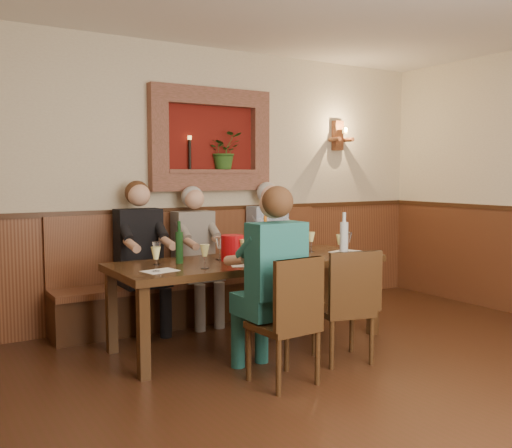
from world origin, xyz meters
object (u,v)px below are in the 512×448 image
(person_bench_mid, at_px, (197,268))
(person_bench_left, at_px, (142,270))
(spittoon_bucket, at_px, (232,248))
(water_bottle, at_px, (344,238))
(bench, at_px, (202,288))
(wine_bottle_green_a, at_px, (265,241))
(person_bench_right, at_px, (272,259))
(chair_near_right, at_px, (343,329))
(chair_near_left, at_px, (285,347))
(dining_table, at_px, (249,268))
(person_chair_front, at_px, (269,298))
(wine_bottle_green_b, at_px, (179,246))

(person_bench_mid, bearing_deg, person_bench_left, -179.81)
(spittoon_bucket, relative_size, water_bottle, 0.56)
(bench, bearing_deg, person_bench_mid, -133.69)
(person_bench_mid, xyz_separation_m, wine_bottle_green_a, (0.23, -0.89, 0.34))
(bench, bearing_deg, person_bench_right, -7.57)
(chair_near_right, relative_size, wine_bottle_green_a, 2.37)
(chair_near_left, height_order, wine_bottle_green_a, wine_bottle_green_a)
(person_bench_left, distance_m, person_bench_right, 1.46)
(dining_table, distance_m, person_chair_front, 0.84)
(chair_near_right, distance_m, spittoon_bucket, 1.15)
(bench, xyz_separation_m, wine_bottle_green_a, (0.13, -1.00, 0.58))
(chair_near_left, distance_m, person_bench_left, 1.88)
(chair_near_left, distance_m, person_chair_front, 0.37)
(person_bench_left, distance_m, wine_bottle_green_a, 1.24)
(chair_near_left, height_order, person_bench_left, person_bench_left)
(spittoon_bucket, distance_m, wine_bottle_green_b, 0.46)
(wine_bottle_green_b, bearing_deg, person_chair_front, -70.11)
(dining_table, relative_size, wine_bottle_green_b, 6.78)
(wine_bottle_green_b, bearing_deg, person_bench_left, 94.29)
(bench, xyz_separation_m, spittoon_bucket, (-0.17, -0.94, 0.53))
(bench, distance_m, person_chair_front, 1.76)
(dining_table, xyz_separation_m, person_bench_right, (0.79, 0.84, -0.09))
(chair_near_right, distance_m, person_bench_right, 1.73)
(person_bench_left, height_order, person_chair_front, person_bench_left)
(bench, xyz_separation_m, wine_bottle_green_b, (-0.62, -0.84, 0.56))
(water_bottle, bearing_deg, person_bench_mid, 130.24)
(person_chair_front, bearing_deg, water_bottle, 23.91)
(person_bench_left, height_order, wine_bottle_green_b, person_bench_left)
(person_chair_front, distance_m, water_bottle, 1.29)
(dining_table, bearing_deg, person_bench_left, 128.71)
(chair_near_left, relative_size, chair_near_right, 1.02)
(person_bench_right, bearing_deg, dining_table, -133.35)
(dining_table, distance_m, wine_bottle_green_a, 0.27)
(person_bench_left, xyz_separation_m, person_bench_mid, (0.57, 0.00, -0.03))
(person_bench_right, bearing_deg, chair_near_left, -120.95)
(chair_near_left, xyz_separation_m, chair_near_right, (0.68, 0.16, -0.01))
(chair_near_left, distance_m, chair_near_right, 0.70)
(chair_near_right, xyz_separation_m, person_bench_mid, (-0.49, 1.65, 0.30))
(person_bench_right, xyz_separation_m, person_chair_front, (-1.09, -1.62, 0.00))
(dining_table, relative_size, wine_bottle_green_a, 6.31)
(bench, xyz_separation_m, chair_near_right, (0.39, -1.76, -0.07))
(chair_near_left, relative_size, wine_bottle_green_b, 2.61)
(person_bench_mid, distance_m, person_chair_front, 1.63)
(bench, distance_m, person_bench_mid, 0.28)
(person_chair_front, relative_size, spittoon_bucket, 6.40)
(chair_near_left, xyz_separation_m, wine_bottle_green_a, (0.43, 0.92, 0.64))
(person_bench_mid, bearing_deg, dining_table, -83.24)
(dining_table, xyz_separation_m, wine_bottle_green_a, (0.13, -0.05, 0.23))
(chair_near_left, bearing_deg, wine_bottle_green_b, 102.69)
(person_bench_right, distance_m, person_chair_front, 1.95)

